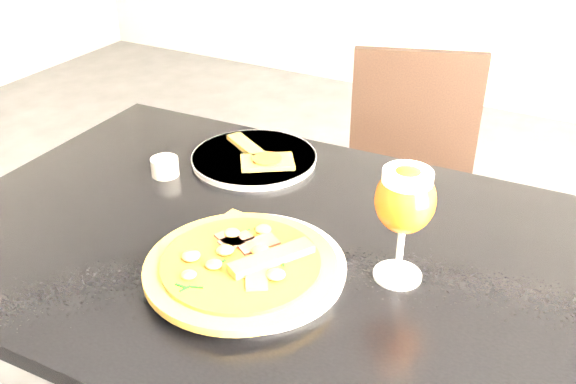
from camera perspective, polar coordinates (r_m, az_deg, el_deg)
The scene contains 9 objects.
dining_table at distance 1.17m, azimuth -1.59°, elevation -7.84°, with size 1.23×0.84×0.75m.
chair_far at distance 1.88m, azimuth 10.69°, elevation 0.22°, with size 0.49×0.49×0.84m.
plate_main at distance 1.04m, azimuth -3.26°, elevation -6.73°, with size 0.30×0.30×0.02m, color silver.
pizza at distance 1.02m, azimuth -4.14°, elevation -6.48°, with size 0.31×0.31×0.03m.
plate_second at distance 1.38m, azimuth -3.04°, elevation 3.01°, with size 0.26×0.26×0.01m, color silver.
crust_scraps at distance 1.35m, azimuth -2.47°, elevation 3.18°, with size 0.20×0.15×0.02m.
loose_crust at distance 1.16m, azimuth -3.32°, elevation -2.64°, with size 0.10×0.02×0.01m, color #A07126.
sauce_cup at distance 1.34m, azimuth -10.90°, elevation 2.29°, with size 0.06×0.06×0.04m.
beer_glass at distance 0.97m, azimuth 10.37°, elevation -0.78°, with size 0.09×0.09×0.20m.
Camera 1 is at (0.78, -0.48, 1.38)m, focal length 40.00 mm.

